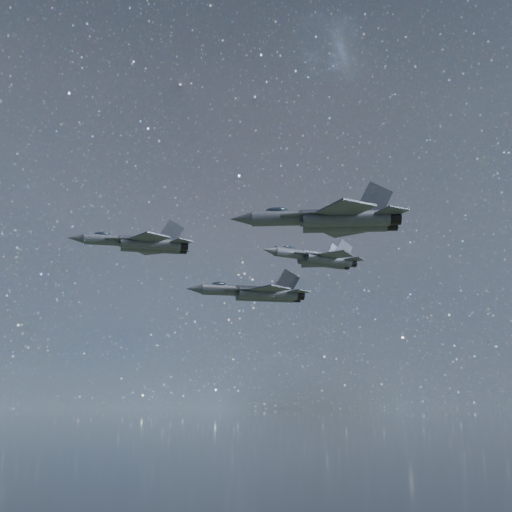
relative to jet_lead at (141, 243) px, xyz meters
name	(u,v)px	position (x,y,z in m)	size (l,w,h in m)	color
jet_lead	(141,243)	(0.00, 0.00, 0.00)	(15.19, 10.51, 3.81)	#333740
jet_left	(257,293)	(21.07, 15.06, -2.06)	(19.44, 13.45, 4.88)	#333740
jet_right	(331,219)	(19.20, -13.35, 1.28)	(19.80, 12.96, 5.11)	#333740
jet_slot	(318,258)	(27.79, 7.01, 2.26)	(16.51, 11.54, 4.16)	#333740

